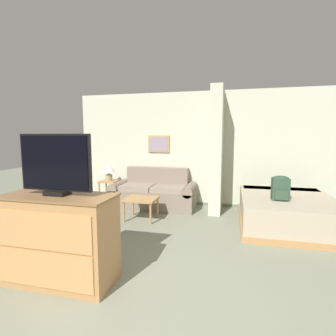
{
  "coord_description": "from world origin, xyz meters",
  "views": [
    {
      "loc": [
        0.54,
        -1.91,
        1.6
      ],
      "look_at": [
        -0.54,
        2.45,
        1.05
      ],
      "focal_mm": 28.0,
      "sensor_mm": 36.0,
      "label": 1
    }
  ],
  "objects_px": {
    "backpack": "(280,187)",
    "couch": "(154,193)",
    "coffee_table": "(141,201)",
    "tv_dresser": "(59,239)",
    "tv": "(56,165)",
    "bed": "(286,211)",
    "table_lamp": "(109,169)"
  },
  "relations": [
    {
      "from": "tv_dresser",
      "to": "couch",
      "type": "bearing_deg",
      "value": 88.22
    },
    {
      "from": "coffee_table",
      "to": "backpack",
      "type": "distance_m",
      "value": 2.5
    },
    {
      "from": "backpack",
      "to": "couch",
      "type": "bearing_deg",
      "value": 159.52
    },
    {
      "from": "table_lamp",
      "to": "bed",
      "type": "distance_m",
      "value": 3.9
    },
    {
      "from": "bed",
      "to": "backpack",
      "type": "relative_size",
      "value": 4.9
    },
    {
      "from": "tv",
      "to": "bed",
      "type": "relative_size",
      "value": 0.41
    },
    {
      "from": "table_lamp",
      "to": "backpack",
      "type": "relative_size",
      "value": 1.01
    },
    {
      "from": "couch",
      "to": "backpack",
      "type": "height_order",
      "value": "backpack"
    },
    {
      "from": "bed",
      "to": "coffee_table",
      "type": "bearing_deg",
      "value": -173.13
    },
    {
      "from": "coffee_table",
      "to": "tv_dresser",
      "type": "xyz_separation_m",
      "value": [
        -0.13,
        -2.26,
        0.12
      ]
    },
    {
      "from": "table_lamp",
      "to": "bed",
      "type": "relative_size",
      "value": 0.21
    },
    {
      "from": "coffee_table",
      "to": "table_lamp",
      "type": "height_order",
      "value": "table_lamp"
    },
    {
      "from": "couch",
      "to": "coffee_table",
      "type": "height_order",
      "value": "couch"
    },
    {
      "from": "tv",
      "to": "couch",
      "type": "bearing_deg",
      "value": 88.22
    },
    {
      "from": "couch",
      "to": "tv_dresser",
      "type": "relative_size",
      "value": 1.53
    },
    {
      "from": "couch",
      "to": "coffee_table",
      "type": "relative_size",
      "value": 3.13
    },
    {
      "from": "table_lamp",
      "to": "tv_dresser",
      "type": "height_order",
      "value": "tv_dresser"
    },
    {
      "from": "coffee_table",
      "to": "tv",
      "type": "distance_m",
      "value": 2.45
    },
    {
      "from": "coffee_table",
      "to": "bed",
      "type": "bearing_deg",
      "value": 6.87
    },
    {
      "from": "couch",
      "to": "bed",
      "type": "height_order",
      "value": "couch"
    },
    {
      "from": "tv_dresser",
      "to": "backpack",
      "type": "bearing_deg",
      "value": 41.17
    },
    {
      "from": "couch",
      "to": "tv",
      "type": "distance_m",
      "value": 3.36
    },
    {
      "from": "tv_dresser",
      "to": "coffee_table",
      "type": "bearing_deg",
      "value": 86.77
    },
    {
      "from": "tv",
      "to": "backpack",
      "type": "xyz_separation_m",
      "value": [
        2.6,
        2.27,
        -0.55
      ]
    },
    {
      "from": "tv_dresser",
      "to": "tv",
      "type": "xyz_separation_m",
      "value": [
        0.0,
        0.0,
        0.81
      ]
    },
    {
      "from": "coffee_table",
      "to": "tv",
      "type": "height_order",
      "value": "tv"
    },
    {
      "from": "coffee_table",
      "to": "bed",
      "type": "distance_m",
      "value": 2.66
    },
    {
      "from": "couch",
      "to": "tv",
      "type": "xyz_separation_m",
      "value": [
        -0.1,
        -3.21,
        0.99
      ]
    },
    {
      "from": "coffee_table",
      "to": "backpack",
      "type": "height_order",
      "value": "backpack"
    },
    {
      "from": "couch",
      "to": "backpack",
      "type": "xyz_separation_m",
      "value": [
        2.5,
        -0.93,
        0.43
      ]
    },
    {
      "from": "table_lamp",
      "to": "tv",
      "type": "height_order",
      "value": "tv"
    },
    {
      "from": "bed",
      "to": "tv_dresser",
      "type": "bearing_deg",
      "value": -137.04
    }
  ]
}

